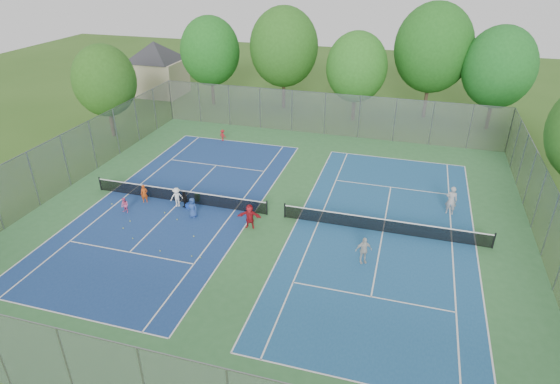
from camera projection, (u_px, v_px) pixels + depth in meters
The scene contains 37 objects.
ground at pixel (276, 216), 30.98m from camera, with size 120.00×120.00×0.00m, color #31571B.
court_pad at pixel (276, 216), 30.98m from camera, with size 32.00×32.00×0.01m, color #326A36.
court_left at pixel (180, 202), 32.72m from camera, with size 10.97×23.77×0.01m, color navy.
court_right at pixel (383, 232), 29.24m from camera, with size 10.97×23.77×0.01m, color navy.
net_left at pixel (180, 196), 32.51m from camera, with size 12.87×0.10×0.91m, color black.
net_right at pixel (383, 226), 29.03m from camera, with size 12.87×0.10×0.91m, color black.
fence_north at pixel (325, 114), 43.66m from camera, with size 32.00×0.10×4.00m, color gray.
fence_west at pixel (66, 161), 34.03m from camera, with size 32.00×0.10×4.00m, color gray.
fence_east at pixel (550, 226), 26.08m from camera, with size 32.00×0.10×4.00m, color gray.
house at pixel (155, 59), 54.90m from camera, with size 11.03×11.03×7.30m.
tree_nw at pixel (210, 51), 50.44m from camera, with size 6.40×6.40×9.58m.
tree_nl at pixel (284, 47), 49.00m from camera, with size 7.20×7.20×10.69m.
tree_nc at pixel (357, 67), 45.85m from camera, with size 6.00×6.00×8.85m.
tree_nr at pixel (433, 48), 45.89m from camera, with size 7.60×7.60×11.42m.
tree_ne at pixel (499, 67), 43.20m from camera, with size 6.60×6.60×9.77m.
tree_side_w at pixel (104, 81), 41.78m from camera, with size 5.60×5.60×8.47m.
ball_crate at pixel (189, 206), 31.91m from camera, with size 0.36×0.36×0.31m, color #173BB0.
ball_hopper at pixel (197, 197), 32.73m from camera, with size 0.29×0.29×0.56m, color #227C28.
student_a at pixel (144, 194), 32.37m from camera, with size 0.48×0.32×1.32m, color #C64712.
student_b at pixel (125, 205), 31.14m from camera, with size 0.53×0.41×1.09m, color #E7598E.
student_c at pixel (177, 197), 31.85m from camera, with size 0.91×0.52×1.40m, color white.
student_d at pixel (184, 199), 31.76m from camera, with size 0.71×0.30×1.21m, color black.
student_e at pixel (193, 208), 30.57m from camera, with size 0.68×0.44×1.39m, color #26448C.
student_f at pixel (250, 216), 29.36m from camera, with size 1.52×0.48×1.64m, color #AE1822.
child_far_baseline at pixel (223, 135), 42.82m from camera, with size 0.69×0.40×1.07m, color #AB181F.
instructor at pixel (451, 200), 30.79m from camera, with size 0.74×0.48×2.03m, color #9B9B9E.
teen_court_b at pixel (363, 250), 26.05m from camera, with size 0.96×0.40×1.64m, color beige.
tennis_ball_0 at pixel (165, 213), 31.28m from camera, with size 0.07×0.07×0.07m, color #D5E535.
tennis_ball_1 at pixel (177, 220), 30.50m from camera, with size 0.07×0.07×0.07m, color #C9DC33.
tennis_ball_2 at pixel (112, 204), 32.35m from camera, with size 0.07×0.07×0.07m, color #CBDF34.
tennis_ball_3 at pixel (192, 256), 26.88m from camera, with size 0.07×0.07×0.07m, color #B0C82E.
tennis_ball_4 at pixel (123, 228), 29.56m from camera, with size 0.07×0.07×0.07m, color yellow.
tennis_ball_5 at pixel (194, 237), 28.71m from camera, with size 0.07×0.07×0.07m, color #DCEB36.
tennis_ball_6 at pixel (160, 251), 27.34m from camera, with size 0.07×0.07×0.07m, color #DFEC36.
tennis_ball_7 at pixel (200, 258), 26.75m from camera, with size 0.07×0.07×0.07m, color #A9C12C.
tennis_ball_8 at pixel (130, 221), 30.32m from camera, with size 0.07×0.07×0.07m, color #D4E735.
tennis_ball_9 at pixel (133, 239), 28.52m from camera, with size 0.07×0.07×0.07m, color #A8C62E.
Camera 1 is at (7.76, -25.56, 15.78)m, focal length 30.00 mm.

